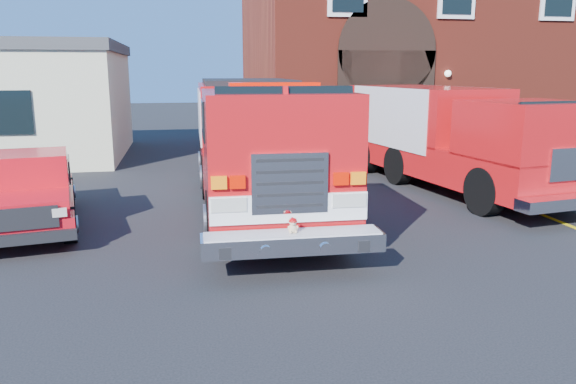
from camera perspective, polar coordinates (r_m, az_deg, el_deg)
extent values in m
plane|color=black|center=(10.97, -1.18, -5.33)|extent=(100.00, 100.00, 0.00)
cube|color=yellow|center=(14.38, 24.56, -2.18)|extent=(0.12, 3.00, 0.01)
cube|color=yellow|center=(16.84, 18.74, 0.27)|extent=(0.12, 3.00, 0.01)
cube|color=yellow|center=(19.46, 14.44, 2.08)|extent=(0.12, 3.00, 0.01)
cube|color=maroon|center=(26.59, 13.40, 13.42)|extent=(15.00, 10.00, 8.00)
cube|color=black|center=(20.65, 9.86, 8.44)|extent=(3.60, 0.12, 4.00)
cylinder|color=black|center=(20.62, 10.07, 13.99)|extent=(3.60, 0.12, 3.60)
cube|color=black|center=(20.03, -26.22, 7.25)|extent=(1.20, 0.10, 1.40)
cylinder|color=black|center=(10.55, -7.31, -2.89)|extent=(0.39, 1.16, 1.15)
cylinder|color=black|center=(10.87, 4.94, -2.37)|extent=(0.39, 1.16, 1.15)
cube|color=red|center=(13.84, -3.16, 2.16)|extent=(2.82, 9.50, 0.94)
cube|color=red|center=(16.07, -4.20, 7.89)|extent=(2.72, 4.67, 1.68)
cube|color=red|center=(10.67, -1.38, 5.99)|extent=(2.69, 3.41, 1.57)
cube|color=black|center=(9.34, -0.23, 7.68)|extent=(2.31, 0.13, 0.99)
cube|color=red|center=(10.61, -1.40, 10.67)|extent=(1.69, 0.39, 0.15)
cube|color=white|center=(9.19, 0.18, -1.68)|extent=(2.62, 0.12, 0.46)
cube|color=silver|center=(9.09, 0.19, 0.88)|extent=(1.26, 0.09, 0.99)
cube|color=silver|center=(9.05, 0.49, -5.15)|extent=(2.95, 0.64, 0.29)
cube|color=#B7B7BF|center=(16.00, -8.96, 7.76)|extent=(0.12, 3.78, 1.36)
cube|color=#B7B7BF|center=(16.25, 0.50, 7.97)|extent=(0.12, 3.78, 1.36)
sphere|color=#D2AE80|center=(8.98, 0.49, -3.75)|extent=(0.15, 0.15, 0.15)
sphere|color=#D2AE80|center=(8.95, 0.50, -3.11)|extent=(0.12, 0.12, 0.12)
sphere|color=#D2AE80|center=(8.94, 0.20, -2.84)|extent=(0.05, 0.05, 0.04)
sphere|color=#D2AE80|center=(8.96, 0.77, -2.81)|extent=(0.05, 0.05, 0.04)
ellipsoid|color=#C50309|center=(8.94, 0.50, -2.87)|extent=(0.12, 0.12, 0.07)
cylinder|color=#C50309|center=(8.94, 0.51, -3.00)|extent=(0.14, 0.14, 0.01)
cylinder|color=black|center=(11.80, -21.30, -3.14)|extent=(0.37, 0.74, 0.71)
cube|color=red|center=(13.39, -24.72, -1.08)|extent=(2.63, 5.11, 0.40)
cube|color=red|center=(11.64, -25.31, -1.22)|extent=(1.84, 1.60, 0.31)
cube|color=red|center=(13.00, -25.06, 1.71)|extent=(1.89, 1.86, 0.89)
cube|color=red|center=(14.71, -24.56, 1.46)|extent=(1.94, 2.12, 0.49)
cube|color=black|center=(10.99, -25.35, -4.36)|extent=(1.80, 0.45, 0.19)
cylinder|color=black|center=(13.80, 19.35, 0.06)|extent=(0.53, 1.17, 1.13)
cylinder|color=black|center=(15.30, 25.97, 0.65)|extent=(0.53, 1.17, 1.13)
cube|color=red|center=(16.67, 16.33, 3.34)|extent=(3.78, 8.50, 0.92)
cube|color=red|center=(17.80, 13.66, 7.86)|extent=(3.31, 5.46, 1.54)
cube|color=red|center=(14.33, 23.29, 5.80)|extent=(2.91, 2.82, 1.33)
cube|color=#B7B7BF|center=(17.14, 9.98, 7.51)|extent=(0.69, 4.27, 1.74)
cube|color=#B7B7BF|center=(18.55, 17.03, 7.51)|extent=(0.69, 4.27, 1.74)
cube|color=silver|center=(13.49, 27.03, -0.87)|extent=(2.81, 0.87, 0.26)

